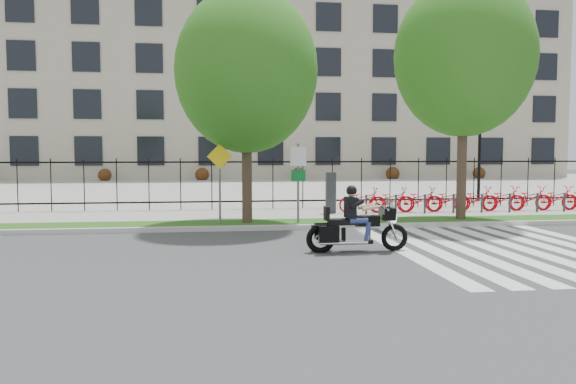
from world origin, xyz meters
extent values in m
plane|color=#3A3A3C|center=(0.00, 0.00, 0.00)|extent=(120.00, 120.00, 0.00)
cube|color=#B4B0A9|center=(0.00, 4.10, 0.07)|extent=(60.00, 0.20, 0.15)
cube|color=#244E13|center=(0.00, 4.95, 0.07)|extent=(60.00, 1.50, 0.15)
cube|color=gray|center=(0.00, 7.45, 0.07)|extent=(60.00, 3.50, 0.15)
cube|color=gray|center=(0.00, 25.00, 0.05)|extent=(80.00, 34.00, 0.10)
cube|color=#9E9580|center=(0.00, 45.00, 10.00)|extent=(60.00, 20.00, 20.00)
cylinder|color=black|center=(10.00, 12.00, 2.00)|extent=(0.14, 0.14, 4.00)
cylinder|color=black|center=(10.00, 12.00, 3.90)|extent=(0.06, 0.70, 0.70)
sphere|color=white|center=(9.65, 12.00, 4.00)|extent=(0.36, 0.36, 0.36)
sphere|color=white|center=(10.35, 12.00, 4.00)|extent=(0.36, 0.36, 0.36)
cylinder|color=#34271C|center=(-1.27, 4.95, 1.86)|extent=(0.32, 0.32, 3.43)
ellipsoid|color=#1E5F15|center=(-1.27, 4.95, 4.92)|extent=(4.48, 4.48, 5.16)
cylinder|color=#34271C|center=(5.89, 4.95, 2.15)|extent=(0.32, 0.32, 4.00)
ellipsoid|color=#1E5F15|center=(5.89, 4.95, 5.52)|extent=(4.58, 4.58, 5.27)
cube|color=#2D2D33|center=(1.92, 7.20, 0.90)|extent=(0.35, 0.25, 1.50)
imported|color=red|center=(3.12, 7.20, 0.62)|extent=(1.78, 0.62, 0.93)
cylinder|color=#2D2D33|center=(3.12, 6.70, 0.50)|extent=(0.08, 0.08, 0.70)
imported|color=red|center=(4.22, 7.20, 0.62)|extent=(1.78, 0.62, 0.93)
cylinder|color=#2D2D33|center=(4.22, 6.70, 0.50)|extent=(0.08, 0.08, 0.70)
imported|color=red|center=(5.32, 7.20, 0.62)|extent=(1.78, 0.62, 0.93)
cylinder|color=#2D2D33|center=(5.32, 6.70, 0.50)|extent=(0.08, 0.08, 0.70)
imported|color=red|center=(6.42, 7.20, 0.62)|extent=(1.78, 0.62, 0.93)
cylinder|color=#2D2D33|center=(6.42, 6.70, 0.50)|extent=(0.08, 0.08, 0.70)
imported|color=red|center=(7.52, 7.20, 0.62)|extent=(1.78, 0.62, 0.93)
cylinder|color=#2D2D33|center=(7.52, 6.70, 0.50)|extent=(0.08, 0.08, 0.70)
imported|color=red|center=(8.62, 7.20, 0.62)|extent=(1.78, 0.62, 0.93)
cylinder|color=#2D2D33|center=(8.62, 6.70, 0.50)|extent=(0.08, 0.08, 0.70)
imported|color=red|center=(9.72, 7.20, 0.62)|extent=(1.78, 0.62, 0.93)
cylinder|color=#2D2D33|center=(9.72, 6.70, 0.50)|extent=(0.08, 0.08, 0.70)
imported|color=red|center=(10.82, 7.20, 0.62)|extent=(1.78, 0.62, 0.93)
cylinder|color=#2D2D33|center=(10.82, 6.70, 0.50)|extent=(0.08, 0.08, 0.70)
cylinder|color=#59595B|center=(0.32, 4.60, 1.40)|extent=(0.07, 0.07, 2.50)
cube|color=white|center=(0.32, 4.56, 2.25)|extent=(0.50, 0.03, 0.60)
cube|color=#0C6626|center=(0.32, 4.56, 1.65)|extent=(0.45, 0.03, 0.35)
cylinder|color=#59595B|center=(-2.13, 4.60, 1.35)|extent=(0.07, 0.07, 2.40)
cube|color=yellow|center=(-2.13, 4.56, 2.25)|extent=(0.78, 0.03, 0.78)
torus|color=black|center=(1.99, 0.11, 0.32)|extent=(0.66, 0.13, 0.66)
torus|color=black|center=(0.18, 0.12, 0.32)|extent=(0.70, 0.15, 0.70)
cube|color=black|center=(1.80, 0.11, 0.91)|extent=(0.29, 0.53, 0.29)
cube|color=#26262B|center=(1.87, 0.11, 1.12)|extent=(0.15, 0.48, 0.29)
cube|color=silver|center=(1.04, 0.12, 0.43)|extent=(0.57, 0.33, 0.38)
cube|color=black|center=(1.33, 0.11, 0.74)|extent=(0.53, 0.33, 0.25)
cube|color=black|center=(0.71, 0.12, 0.72)|extent=(0.67, 0.35, 0.13)
cube|color=black|center=(0.33, 0.12, 0.93)|extent=(0.10, 0.32, 0.32)
cube|color=black|center=(0.32, -0.17, 0.48)|extent=(0.48, 0.16, 0.38)
cube|color=black|center=(0.33, 0.41, 0.48)|extent=(0.48, 0.16, 0.38)
cube|color=black|center=(0.90, 0.12, 1.07)|extent=(0.23, 0.38, 0.50)
sphere|color=tan|center=(0.93, 0.12, 1.43)|extent=(0.22, 0.22, 0.22)
sphere|color=black|center=(0.93, 0.12, 1.47)|extent=(0.26, 0.26, 0.26)
camera|label=1|loc=(-2.31, -12.85, 2.37)|focal=35.00mm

